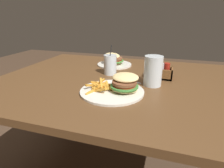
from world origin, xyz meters
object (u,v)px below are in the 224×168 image
object	(u,v)px
meal_plate_near	(117,87)
beer_glass	(153,71)
spoon	(121,79)
meal_plate_far	(114,61)
juice_glass	(110,65)
condiment_caddy	(161,72)

from	to	relation	value
meal_plate_near	beer_glass	world-z (taller)	beer_glass
spoon	meal_plate_far	bearing A→B (deg)	-51.43
juice_glass	spoon	bearing A→B (deg)	-42.99
meal_plate_near	condiment_caddy	world-z (taller)	meal_plate_near
meal_plate_far	juice_glass	bearing A→B (deg)	-79.34
meal_plate_near	beer_glass	xyz separation A→B (m)	(0.14, 0.14, 0.05)
beer_glass	condiment_caddy	distance (m)	0.14
meal_plate_near	meal_plate_far	world-z (taller)	meal_plate_near
spoon	meal_plate_far	distance (m)	0.31
juice_glass	spoon	xyz separation A→B (m)	(0.09, -0.08, -0.05)
beer_glass	meal_plate_far	xyz separation A→B (m)	(-0.30, 0.32, -0.04)
beer_glass	condiment_caddy	xyz separation A→B (m)	(0.03, 0.13, -0.04)
beer_glass	juice_glass	size ratio (longest dim) A/B	0.84
juice_glass	spoon	distance (m)	0.13
beer_glass	condiment_caddy	bearing A→B (deg)	76.45
spoon	meal_plate_far	xyz separation A→B (m)	(-0.12, 0.28, 0.02)
juice_glass	meal_plate_far	bearing A→B (deg)	100.66
spoon	condiment_caddy	xyz separation A→B (m)	(0.21, 0.10, 0.03)
juice_glass	condiment_caddy	distance (m)	0.29
spoon	condiment_caddy	world-z (taller)	condiment_caddy
meal_plate_near	meal_plate_far	bearing A→B (deg)	108.71
meal_plate_near	meal_plate_far	xyz separation A→B (m)	(-0.16, 0.46, 0.00)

